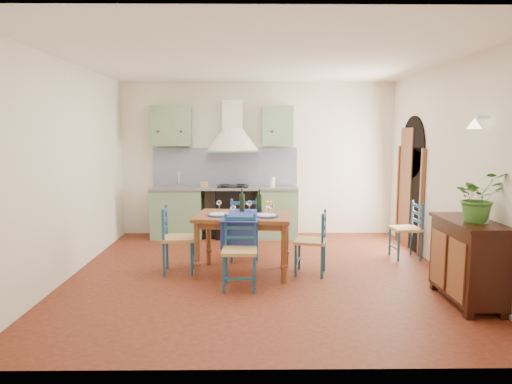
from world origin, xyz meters
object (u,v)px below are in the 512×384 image
chair_near (240,251)px  potted_plant (478,197)px  dining_table (244,222)px  sideboard (468,258)px

chair_near → potted_plant: potted_plant is taller
dining_table → sideboard: 2.72m
sideboard → potted_plant: potted_plant is taller
dining_table → chair_near: bearing=-94.2°
sideboard → potted_plant: size_ratio=1.95×
dining_table → chair_near: (-0.04, -0.58, -0.25)m
dining_table → sideboard: dining_table is taller
dining_table → potted_plant: bearing=-25.9°
dining_table → sideboard: size_ratio=1.28×
chair_near → potted_plant: 2.72m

